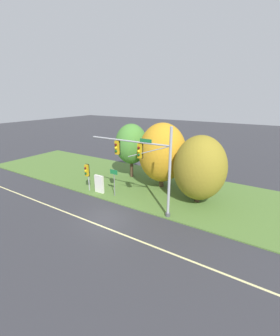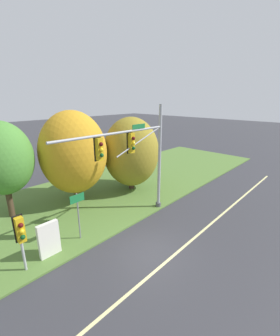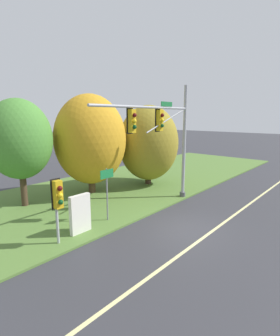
% 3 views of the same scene
% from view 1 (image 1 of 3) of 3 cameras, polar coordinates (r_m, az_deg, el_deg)
% --- Properties ---
extents(ground_plane, '(160.00, 160.00, 0.00)m').
position_cam_1_polar(ground_plane, '(19.67, -8.49, -12.41)').
color(ground_plane, '#333338').
extents(lane_stripe, '(36.00, 0.16, 0.01)m').
position_cam_1_polar(lane_stripe, '(18.92, -10.92, -13.86)').
color(lane_stripe, beige).
rests_on(lane_stripe, ground).
extents(grass_verge, '(48.00, 11.50, 0.10)m').
position_cam_1_polar(grass_verge, '(25.76, 3.52, -4.58)').
color(grass_verge, '#517533').
rests_on(grass_verge, ground).
extents(traffic_signal_mast, '(8.25, 0.49, 7.57)m').
position_cam_1_polar(traffic_signal_mast, '(18.82, 1.51, 1.99)').
color(traffic_signal_mast, '#9EA0A5').
rests_on(traffic_signal_mast, grass_verge).
extents(pedestrian_signal_near_kerb, '(0.46, 0.55, 2.97)m').
position_cam_1_polar(pedestrian_signal_near_kerb, '(24.25, -13.30, -0.98)').
color(pedestrian_signal_near_kerb, '#9EA0A5').
rests_on(pedestrian_signal_near_kerb, grass_verge).
extents(route_sign_post, '(0.90, 0.08, 2.87)m').
position_cam_1_polar(route_sign_post, '(22.57, -6.60, -2.64)').
color(route_sign_post, slate).
rests_on(route_sign_post, grass_verge).
extents(tree_nearest_road, '(3.91, 3.91, 6.64)m').
position_cam_1_polar(tree_nearest_road, '(27.45, -2.21, 6.08)').
color(tree_nearest_road, '#423021').
rests_on(tree_nearest_road, grass_verge).
extents(tree_left_of_mast, '(5.13, 5.13, 7.12)m').
position_cam_1_polar(tree_left_of_mast, '(24.42, 5.67, 3.88)').
color(tree_left_of_mast, '#4C3823').
rests_on(tree_left_of_mast, grass_verge).
extents(tree_behind_signpost, '(4.87, 4.87, 6.45)m').
position_cam_1_polar(tree_behind_signpost, '(21.46, 14.95, -0.00)').
color(tree_behind_signpost, '#423021').
rests_on(tree_behind_signpost, grass_verge).
extents(info_kiosk, '(1.10, 0.24, 1.90)m').
position_cam_1_polar(info_kiosk, '(23.98, -10.31, -4.03)').
color(info_kiosk, silver).
rests_on(info_kiosk, grass_verge).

